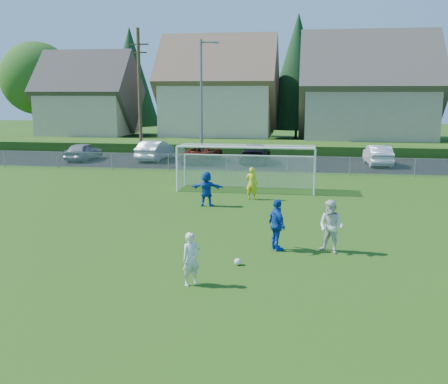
{
  "coord_description": "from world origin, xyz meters",
  "views": [
    {
      "loc": [
        3.15,
        -12.15,
        5.33
      ],
      "look_at": [
        0.0,
        8.0,
        1.4
      ],
      "focal_mm": 42.0,
      "sensor_mm": 36.0,
      "label": 1
    }
  ],
  "objects_px": {
    "player_blue_a": "(277,225)",
    "goalkeeper": "(252,183)",
    "player_white_a": "(191,259)",
    "player_blue_b": "(207,189)",
    "car_c": "(203,153)",
    "car_f": "(378,155)",
    "car_d": "(255,153)",
    "car_b": "(155,150)",
    "car_a": "(83,151)",
    "soccer_ball": "(238,262)",
    "player_white_b": "(331,227)",
    "soccer_goal": "(247,160)"
  },
  "relations": [
    {
      "from": "player_blue_a",
      "to": "goalkeeper",
      "type": "distance_m",
      "value": 8.59
    },
    {
      "from": "player_white_a",
      "to": "player_blue_b",
      "type": "height_order",
      "value": "player_blue_b"
    },
    {
      "from": "car_c",
      "to": "car_f",
      "type": "distance_m",
      "value": 13.01
    },
    {
      "from": "player_blue_b",
      "to": "car_f",
      "type": "distance_m",
      "value": 18.48
    },
    {
      "from": "player_white_a",
      "to": "car_d",
      "type": "distance_m",
      "value": 25.7
    },
    {
      "from": "player_blue_a",
      "to": "car_f",
      "type": "bearing_deg",
      "value": -45.27
    },
    {
      "from": "player_white_a",
      "to": "car_b",
      "type": "height_order",
      "value": "car_b"
    },
    {
      "from": "car_b",
      "to": "car_a",
      "type": "bearing_deg",
      "value": 13.36
    },
    {
      "from": "soccer_ball",
      "to": "player_blue_a",
      "type": "relative_size",
      "value": 0.12
    },
    {
      "from": "car_a",
      "to": "player_blue_b",
      "type": "bearing_deg",
      "value": 134.23
    },
    {
      "from": "player_white_b",
      "to": "car_f",
      "type": "xyz_separation_m",
      "value": [
        4.33,
        22.21,
        -0.16
      ]
    },
    {
      "from": "player_blue_b",
      "to": "goalkeeper",
      "type": "relative_size",
      "value": 1.02
    },
    {
      "from": "player_blue_b",
      "to": "car_a",
      "type": "bearing_deg",
      "value": -50.55
    },
    {
      "from": "player_blue_a",
      "to": "soccer_goal",
      "type": "height_order",
      "value": "soccer_goal"
    },
    {
      "from": "player_white_b",
      "to": "car_f",
      "type": "distance_m",
      "value": 22.63
    },
    {
      "from": "car_d",
      "to": "car_f",
      "type": "relative_size",
      "value": 1.13
    },
    {
      "from": "player_white_b",
      "to": "car_b",
      "type": "xyz_separation_m",
      "value": [
        -12.59,
        22.39,
        -0.12
      ]
    },
    {
      "from": "car_b",
      "to": "car_d",
      "type": "relative_size",
      "value": 0.93
    },
    {
      "from": "car_b",
      "to": "car_f",
      "type": "height_order",
      "value": "car_b"
    },
    {
      "from": "car_a",
      "to": "car_b",
      "type": "distance_m",
      "value": 5.64
    },
    {
      "from": "player_blue_a",
      "to": "player_blue_b",
      "type": "height_order",
      "value": "player_blue_a"
    },
    {
      "from": "soccer_goal",
      "to": "car_b",
      "type": "bearing_deg",
      "value": 126.72
    },
    {
      "from": "player_white_a",
      "to": "player_blue_b",
      "type": "distance_m",
      "value": 10.29
    },
    {
      "from": "player_blue_a",
      "to": "car_d",
      "type": "xyz_separation_m",
      "value": [
        -2.87,
        22.06,
        -0.15
      ]
    },
    {
      "from": "player_blue_b",
      "to": "car_d",
      "type": "xyz_separation_m",
      "value": [
        0.8,
        15.51,
        -0.1
      ]
    },
    {
      "from": "player_blue_b",
      "to": "car_b",
      "type": "relative_size",
      "value": 0.35
    },
    {
      "from": "car_c",
      "to": "player_blue_b",
      "type": "bearing_deg",
      "value": 105.18
    },
    {
      "from": "car_a",
      "to": "player_blue_a",
      "type": "bearing_deg",
      "value": 131.17
    },
    {
      "from": "soccer_ball",
      "to": "car_f",
      "type": "bearing_deg",
      "value": 73.2
    },
    {
      "from": "goalkeeper",
      "to": "soccer_goal",
      "type": "relative_size",
      "value": 0.22
    },
    {
      "from": "player_blue_a",
      "to": "player_blue_b",
      "type": "xyz_separation_m",
      "value": [
        -3.67,
        6.55,
        -0.06
      ]
    },
    {
      "from": "car_c",
      "to": "soccer_goal",
      "type": "height_order",
      "value": "soccer_goal"
    },
    {
      "from": "player_blue_b",
      "to": "car_d",
      "type": "height_order",
      "value": "player_blue_b"
    },
    {
      "from": "soccer_ball",
      "to": "player_white_b",
      "type": "relative_size",
      "value": 0.12
    },
    {
      "from": "car_d",
      "to": "car_f",
      "type": "xyz_separation_m",
      "value": [
        9.0,
        0.16,
        0.01
      ]
    },
    {
      "from": "car_b",
      "to": "car_c",
      "type": "xyz_separation_m",
      "value": [
        3.93,
        -0.68,
        -0.08
      ]
    },
    {
      "from": "car_c",
      "to": "soccer_goal",
      "type": "distance_m",
      "value": 11.73
    },
    {
      "from": "goalkeeper",
      "to": "soccer_goal",
      "type": "xyz_separation_m",
      "value": [
        -0.54,
        2.55,
        0.81
      ]
    },
    {
      "from": "player_white_b",
      "to": "car_a",
      "type": "distance_m",
      "value": 28.13
    },
    {
      "from": "player_white_b",
      "to": "car_c",
      "type": "xyz_separation_m",
      "value": [
        -8.66,
        21.71,
        -0.2
      ]
    },
    {
      "from": "player_blue_b",
      "to": "soccer_goal",
      "type": "distance_m",
      "value": 4.7
    },
    {
      "from": "car_a",
      "to": "soccer_goal",
      "type": "height_order",
      "value": "soccer_goal"
    },
    {
      "from": "player_white_b",
      "to": "car_c",
      "type": "bearing_deg",
      "value": 141.0
    },
    {
      "from": "car_d",
      "to": "soccer_goal",
      "type": "height_order",
      "value": "soccer_goal"
    },
    {
      "from": "soccer_ball",
      "to": "soccer_goal",
      "type": "distance_m",
      "value": 12.86
    },
    {
      "from": "player_blue_b",
      "to": "car_b",
      "type": "distance_m",
      "value": 17.38
    },
    {
      "from": "player_blue_a",
      "to": "player_white_b",
      "type": "bearing_deg",
      "value": -119.8
    },
    {
      "from": "player_white_b",
      "to": "car_d",
      "type": "relative_size",
      "value": 0.36
    },
    {
      "from": "player_blue_a",
      "to": "car_c",
      "type": "distance_m",
      "value": 22.77
    },
    {
      "from": "player_white_b",
      "to": "car_b",
      "type": "relative_size",
      "value": 0.38
    }
  ]
}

